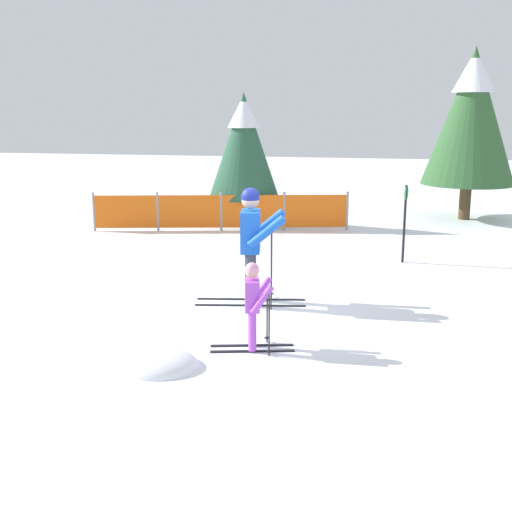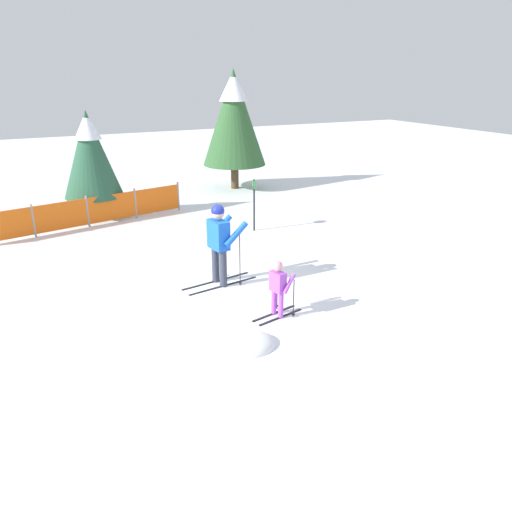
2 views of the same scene
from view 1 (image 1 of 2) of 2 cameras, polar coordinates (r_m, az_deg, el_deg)
The scene contains 8 objects.
ground_plane at distance 9.97m, azimuth -0.03°, elevation -4.69°, with size 60.00×60.00×0.00m, color white.
skier_adult at distance 9.98m, azimuth -0.33°, elevation 1.87°, with size 1.78×0.85×1.85m.
skier_child at distance 8.15m, azimuth -0.24°, elevation -3.88°, with size 1.11×0.56×1.15m.
safety_fence at distance 16.12m, azimuth -3.12°, elevation 3.98°, with size 6.26×1.42×0.97m.
conifer_far at distance 18.49m, azimuth 18.61°, elevation 11.87°, with size 2.48×2.48×4.61m.
conifer_near at distance 16.74m, azimuth -1.09°, elevation 9.93°, with size 1.84×1.84×3.41m.
trail_marker at distance 13.03m, azimuth 13.10°, elevation 3.54°, with size 0.09×0.28×1.55m.
snow_mound at distance 7.94m, azimuth -8.77°, elevation -9.67°, with size 1.02×0.87×0.41m, color white.
Camera 1 is at (1.82, -9.31, 3.06)m, focal length 45.00 mm.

